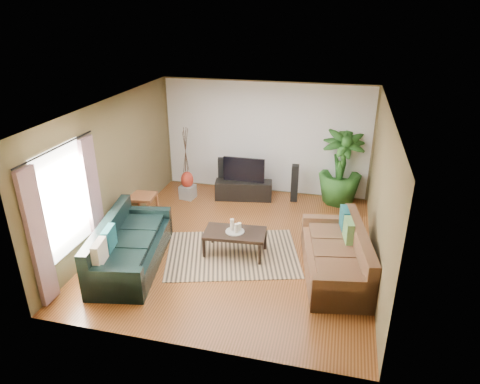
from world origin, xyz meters
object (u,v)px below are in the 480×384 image
(potted_plant, at_px, (341,167))
(vase, at_px, (187,180))
(coffee_table, at_px, (235,243))
(speaker_left, at_px, (221,176))
(speaker_right, at_px, (295,183))
(side_table, at_px, (143,207))
(sofa_left, at_px, (131,243))
(television, at_px, (244,170))
(sofa_right, at_px, (335,252))
(tv_stand, at_px, (244,190))
(pedestal, at_px, (188,192))

(potted_plant, height_order, vase, potted_plant)
(coffee_table, height_order, speaker_left, speaker_left)
(speaker_right, height_order, side_table, speaker_right)
(speaker_right, bearing_deg, coffee_table, -109.98)
(sofa_left, relative_size, vase, 5.51)
(coffee_table, distance_m, vase, 2.76)
(speaker_right, bearing_deg, potted_plant, 6.91)
(sofa_left, distance_m, television, 3.48)
(television, height_order, speaker_right, television)
(potted_plant, relative_size, vase, 4.21)
(sofa_right, bearing_deg, sofa_left, -91.16)
(coffee_table, relative_size, tv_stand, 0.84)
(tv_stand, distance_m, speaker_left, 0.69)
(sofa_right, xyz_separation_m, speaker_right, (-1.04, 2.83, 0.02))
(speaker_left, relative_size, side_table, 1.62)
(tv_stand, bearing_deg, side_table, -150.60)
(sofa_right, xyz_separation_m, coffee_table, (-1.82, 0.23, -0.20))
(pedestal, bearing_deg, speaker_right, 10.34)
(speaker_left, height_order, side_table, speaker_left)
(speaker_right, xyz_separation_m, side_table, (-3.05, -1.70, -0.17))
(tv_stand, height_order, speaker_right, speaker_right)
(sofa_left, bearing_deg, tv_stand, -32.55)
(vase, relative_size, side_table, 0.75)
(tv_stand, bearing_deg, sofa_right, -59.77)
(sofa_right, relative_size, speaker_right, 2.40)
(coffee_table, bearing_deg, tv_stand, 94.79)
(tv_stand, xyz_separation_m, pedestal, (-1.31, -0.28, -0.06))
(pedestal, distance_m, vase, 0.31)
(pedestal, bearing_deg, vase, 0.00)
(sofa_right, xyz_separation_m, potted_plant, (-0.02, 3.01, 0.44))
(television, distance_m, vase, 1.37)
(speaker_left, distance_m, speaker_right, 1.79)
(tv_stand, height_order, side_table, side_table)
(tv_stand, distance_m, potted_plant, 2.32)
(pedestal, height_order, side_table, side_table)
(pedestal, bearing_deg, speaker_left, 35.27)
(coffee_table, distance_m, side_table, 2.44)
(sofa_right, distance_m, pedestal, 4.27)
(television, bearing_deg, speaker_left, 161.79)
(potted_plant, bearing_deg, side_table, -155.22)
(sofa_right, height_order, television, television)
(potted_plant, relative_size, side_table, 3.15)
(coffee_table, xyz_separation_m, vase, (-1.72, 2.14, 0.24))
(coffee_table, height_order, pedestal, coffee_table)
(speaker_left, relative_size, vase, 2.17)
(sofa_right, bearing_deg, speaker_right, -169.77)
(speaker_right, distance_m, side_table, 3.49)
(side_table, bearing_deg, tv_stand, 39.10)
(pedestal, relative_size, side_table, 0.58)
(television, bearing_deg, sofa_left, -111.93)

